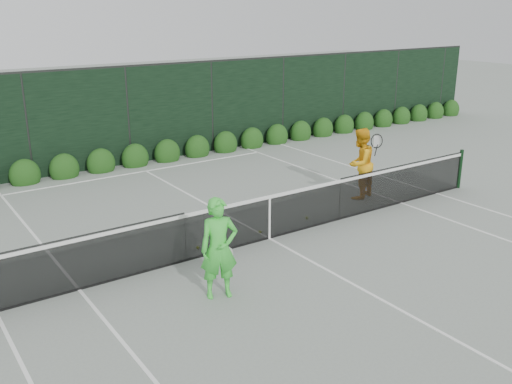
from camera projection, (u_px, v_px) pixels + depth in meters
ground at (269, 239)px, 12.22m from camera, size 80.00×80.00×0.00m
tennis_net at (268, 216)px, 12.04m from camera, size 12.90×0.10×1.07m
player_woman at (219, 248)px, 9.55m from camera, size 0.74×0.60×1.76m
player_man at (360, 164)px, 14.58m from camera, size 1.05×0.92×1.83m
court_lines at (269, 238)px, 12.22m from camera, size 11.03×23.83×0.01m
windscreen_fence at (364, 207)px, 9.63m from camera, size 32.00×21.07×3.06m
hedge_row at (135, 158)px, 17.75m from camera, size 31.66×0.65×0.94m
tennis_balls at (257, 232)px, 12.51m from camera, size 3.01×0.16×0.07m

